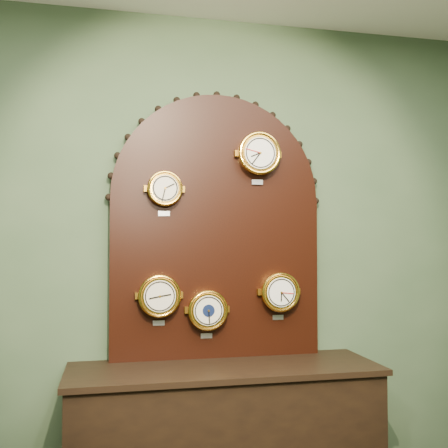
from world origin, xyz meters
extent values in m
plane|color=#40563B|center=(0.00, 2.50, 1.40)|extent=(4.00, 0.00, 4.00)
cube|color=black|center=(0.00, 2.23, 0.40)|extent=(1.60, 0.50, 0.80)
cube|color=black|center=(0.00, 2.45, 1.28)|extent=(1.20, 0.06, 0.90)
cylinder|color=black|center=(0.00, 2.45, 1.73)|extent=(1.20, 0.06, 1.20)
cylinder|color=gold|center=(-0.31, 2.39, 1.78)|extent=(0.18, 0.08, 0.18)
torus|color=gold|center=(-0.31, 2.36, 1.78)|extent=(0.19, 0.02, 0.19)
cylinder|color=beige|center=(-0.31, 2.35, 1.78)|extent=(0.14, 0.01, 0.14)
cube|color=silver|center=(-0.31, 2.42, 1.64)|extent=(0.07, 0.01, 0.03)
cylinder|color=gold|center=(0.23, 2.39, 1.99)|extent=(0.23, 0.08, 0.23)
torus|color=gold|center=(0.23, 2.36, 1.99)|extent=(0.25, 0.02, 0.25)
cylinder|color=white|center=(0.23, 2.35, 1.99)|extent=(0.18, 0.01, 0.18)
cube|color=silver|center=(0.23, 2.42, 1.83)|extent=(0.06, 0.01, 0.03)
cylinder|color=gold|center=(-0.33, 2.39, 1.19)|extent=(0.22, 0.08, 0.22)
torus|color=gold|center=(-0.33, 2.36, 1.19)|extent=(0.23, 0.02, 0.23)
cylinder|color=beige|center=(-0.33, 2.35, 1.19)|extent=(0.17, 0.01, 0.17)
cube|color=silver|center=(-0.33, 2.42, 1.04)|extent=(0.06, 0.01, 0.03)
cylinder|color=gold|center=(-0.06, 2.39, 1.11)|extent=(0.21, 0.08, 0.21)
torus|color=gold|center=(-0.06, 2.36, 1.11)|extent=(0.22, 0.02, 0.22)
cylinder|color=beige|center=(-0.06, 2.35, 1.11)|extent=(0.17, 0.01, 0.17)
cube|color=silver|center=(-0.06, 2.42, 0.96)|extent=(0.07, 0.01, 0.03)
cylinder|color=#0C1638|center=(-0.06, 2.35, 1.11)|extent=(0.07, 0.00, 0.07)
cylinder|color=gold|center=(0.36, 2.39, 1.20)|extent=(0.21, 0.08, 0.21)
torus|color=gold|center=(0.36, 2.36, 1.20)|extent=(0.23, 0.02, 0.23)
cylinder|color=white|center=(0.36, 2.35, 1.20)|extent=(0.17, 0.01, 0.17)
cube|color=silver|center=(0.36, 2.42, 1.05)|extent=(0.06, 0.01, 0.03)
camera|label=1|loc=(-0.59, -0.49, 1.48)|focal=41.96mm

